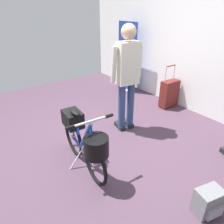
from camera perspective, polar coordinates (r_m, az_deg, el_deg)
ground_plane at (r=2.99m, az=-4.13°, el=-9.81°), size 6.17×6.17×0.00m
back_wall at (r=3.97m, az=24.56°, el=21.80°), size 6.17×0.10×3.15m
floor_banner_stand at (r=4.85m, az=4.12°, el=13.88°), size 0.60×0.36×1.53m
folding_bike_foreground at (r=2.42m, az=-7.86°, el=-7.75°), size 1.12×0.53×0.80m
visitor_near_wall at (r=3.05m, az=4.24°, el=10.42°), size 0.31×0.53×1.61m
rolling_suitcase at (r=4.19m, az=15.66°, el=5.03°), size 0.20×0.37×0.83m
backpack_on_floor at (r=2.33m, az=25.27°, el=-21.77°), size 0.24×0.29×0.28m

